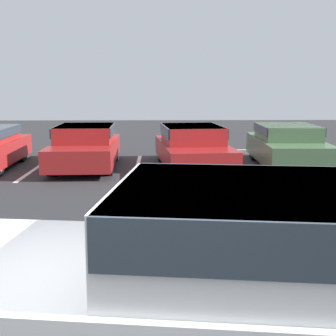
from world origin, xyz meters
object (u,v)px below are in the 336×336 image
parked_sedan_c (192,146)px  parked_sedan_d (287,145)px  pickup_truck (292,301)px  wheel_stop_curb (235,152)px  parked_sedan_b (85,145)px

parked_sedan_c → parked_sedan_d: size_ratio=1.05×
parked_sedan_c → parked_sedan_d: (2.85, 0.13, 0.00)m
pickup_truck → wheel_stop_curb: (1.79, 13.30, -0.78)m
pickup_truck → parked_sedan_c: size_ratio=1.25×
parked_sedan_b → parked_sedan_c: parked_sedan_b is taller
parked_sedan_c → pickup_truck: bearing=-5.4°
parked_sedan_b → parked_sedan_d: (6.01, 0.01, -0.01)m
parked_sedan_c → parked_sedan_d: 2.85m
pickup_truck → parked_sedan_c: bearing=97.2°
parked_sedan_b → parked_sedan_c: size_ratio=0.95×
parked_sedan_c → parked_sedan_d: parked_sedan_d is taller
parked_sedan_c → wheel_stop_curb: bearing=143.4°
parked_sedan_c → parked_sedan_d: bearing=87.6°
parked_sedan_b → parked_sedan_c: bearing=86.3°
pickup_truck → parked_sedan_b: bearing=113.8°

